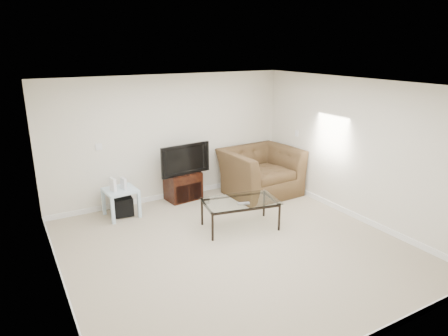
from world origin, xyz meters
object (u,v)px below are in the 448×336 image
coffee_table (240,214)px  subwoofer (123,206)px  recliner (261,164)px  tv_stand (183,186)px  side_table (121,203)px  television (183,158)px

coffee_table → subwoofer: bearing=136.7°
recliner → coffee_table: size_ratio=1.16×
recliner → tv_stand: bearing=159.2°
side_table → recliner: recliner is taller
television → recliner: 1.64m
television → side_table: bearing=-177.7°
recliner → subwoofer: bearing=171.1°
subwoofer → recliner: bearing=-5.9°
recliner → coffee_table: (-1.26, -1.22, -0.40)m
subwoofer → television: bearing=7.7°
tv_stand → recliner: recliner is taller
side_table → television: bearing=8.6°
tv_stand → television: television is taller
television → side_table: size_ratio=1.81×
tv_stand → subwoofer: 1.33m
side_table → tv_stand: bearing=9.7°
side_table → coffee_table: 2.21m
tv_stand → side_table: bearing=-176.4°
side_table → coffee_table: (1.64, -1.49, -0.02)m
tv_stand → television: (0.00, -0.03, 0.59)m
tv_stand → recliner: 1.68m
tv_stand → recliner: (1.56, -0.50, 0.36)m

